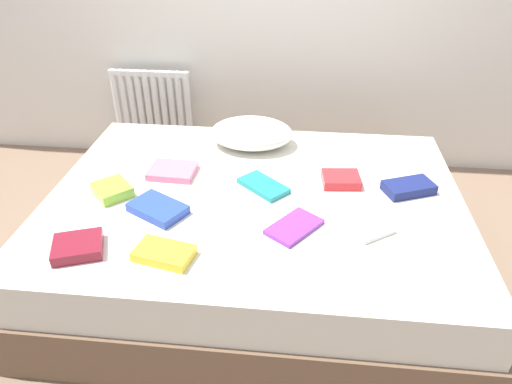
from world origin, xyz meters
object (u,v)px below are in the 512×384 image
(bed, at_px, (255,236))
(textbook_pink, at_px, (173,171))
(pillow, at_px, (252,133))
(textbook_navy, at_px, (409,188))
(textbook_yellow, at_px, (164,253))
(textbook_teal, at_px, (263,186))
(textbook_white, at_px, (368,227))
(textbook_lime, at_px, (112,190))
(textbook_purple, at_px, (294,227))
(textbook_maroon, at_px, (78,247))
(textbook_blue, at_px, (158,209))
(textbook_red, at_px, (341,180))
(radiator, at_px, (153,111))

(bed, height_order, textbook_pink, textbook_pink)
(pillow, distance_m, textbook_pink, 0.52)
(textbook_pink, bearing_deg, textbook_navy, 0.24)
(pillow, bearing_deg, textbook_yellow, -102.85)
(textbook_teal, distance_m, textbook_white, 0.55)
(textbook_white, distance_m, textbook_lime, 1.19)
(pillow, relative_size, textbook_lime, 2.69)
(textbook_pink, height_order, textbook_navy, textbook_navy)
(textbook_yellow, height_order, textbook_navy, textbook_navy)
(bed, bearing_deg, textbook_lime, -173.73)
(textbook_white, xyz_separation_m, textbook_navy, (0.22, 0.32, 0.01))
(textbook_yellow, bearing_deg, textbook_purple, 38.48)
(textbook_lime, bearing_deg, textbook_yellow, -2.11)
(textbook_yellow, bearing_deg, textbook_maroon, -167.11)
(textbook_pink, bearing_deg, textbook_blue, -83.70)
(textbook_red, relative_size, textbook_yellow, 0.80)
(pillow, distance_m, textbook_maroon, 1.17)
(textbook_red, relative_size, textbook_white, 1.05)
(bed, relative_size, pillow, 4.32)
(textbook_blue, bearing_deg, radiator, 137.83)
(bed, xyz_separation_m, textbook_pink, (-0.44, 0.15, 0.27))
(textbook_purple, bearing_deg, textbook_yellow, 152.57)
(textbook_teal, height_order, textbook_maroon, textbook_maroon)
(textbook_red, xyz_separation_m, textbook_purple, (-0.22, -0.40, -0.01))
(textbook_yellow, bearing_deg, pillow, 89.99)
(bed, distance_m, textbook_red, 0.52)
(textbook_teal, bearing_deg, textbook_maroon, -98.94)
(radiator, height_order, textbook_lime, radiator)
(textbook_white, relative_size, textbook_navy, 0.74)
(textbook_teal, height_order, textbook_navy, textbook_navy)
(textbook_blue, bearing_deg, textbook_yellow, -39.83)
(textbook_teal, xyz_separation_m, textbook_maroon, (-0.69, -0.56, 0.01))
(textbook_white, bearing_deg, textbook_red, 70.24)
(pillow, xyz_separation_m, textbook_white, (0.58, -0.74, -0.06))
(textbook_lime, bearing_deg, textbook_purple, 35.04)
(textbook_white, bearing_deg, textbook_lime, 138.17)
(radiator, height_order, textbook_red, radiator)
(radiator, relative_size, textbook_blue, 2.38)
(pillow, distance_m, textbook_teal, 0.48)
(textbook_blue, bearing_deg, pillow, 94.20)
(textbook_teal, relative_size, textbook_navy, 1.06)
(radiator, height_order, textbook_maroon, radiator)
(radiator, bearing_deg, textbook_maroon, -82.84)
(textbook_red, distance_m, textbook_maroon, 1.25)
(textbook_pink, relative_size, textbook_purple, 0.95)
(pillow, distance_m, textbook_red, 0.62)
(textbook_purple, height_order, textbook_navy, textbook_navy)
(bed, bearing_deg, textbook_teal, 58.89)
(textbook_teal, bearing_deg, textbook_yellow, -79.22)
(textbook_navy, bearing_deg, bed, 165.27)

